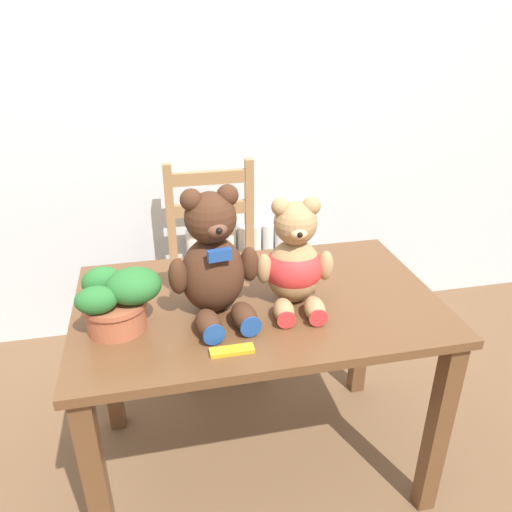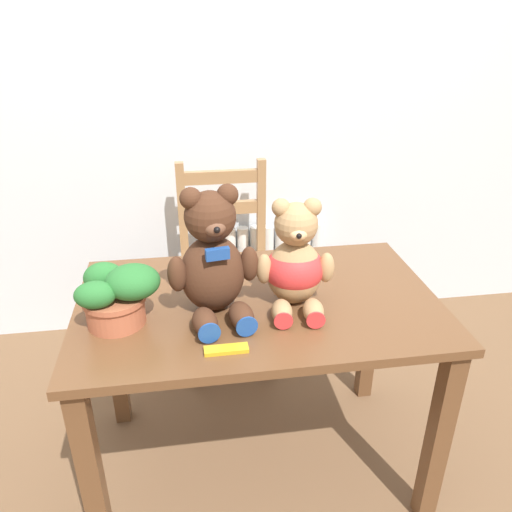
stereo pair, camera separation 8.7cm
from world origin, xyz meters
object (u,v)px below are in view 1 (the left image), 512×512
object	(u,v)px
teddy_bear_right	(294,263)
teddy_bear_left	(214,262)
chocolate_bar	(232,351)
wooden_chair_behind	(216,271)
potted_plant	(117,299)

from	to	relation	value
teddy_bear_right	teddy_bear_left	bearing A→B (deg)	7.24
teddy_bear_right	chocolate_bar	world-z (taller)	teddy_bear_right
teddy_bear_right	chocolate_bar	size ratio (longest dim) A/B	2.86
teddy_bear_left	chocolate_bar	size ratio (longest dim) A/B	3.28
wooden_chair_behind	potted_plant	bearing A→B (deg)	63.95
teddy_bear_left	potted_plant	size ratio (longest dim) A/B	1.68
wooden_chair_behind	teddy_bear_right	size ratio (longest dim) A/B	2.73
teddy_bear_right	potted_plant	xyz separation A→B (m)	(-0.54, -0.03, -0.04)
teddy_bear_left	teddy_bear_right	bearing A→B (deg)	172.57
potted_plant	chocolate_bar	size ratio (longest dim) A/B	1.95
teddy_bear_right	potted_plant	bearing A→B (deg)	9.46
chocolate_bar	teddy_bear_left	bearing A→B (deg)	93.79
wooden_chair_behind	teddy_bear_left	xyz separation A→B (m)	(-0.10, -0.77, 0.44)
wooden_chair_behind	teddy_bear_left	size ratio (longest dim) A/B	2.38
teddy_bear_left	chocolate_bar	xyz separation A→B (m)	(0.01, -0.22, -0.17)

